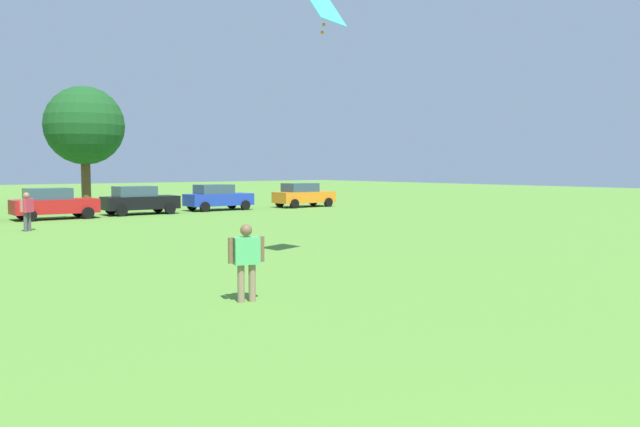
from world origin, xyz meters
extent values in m
cylinder|color=#8C7259|center=(2.11, 11.24, 0.40)|extent=(0.15, 0.15, 0.79)
cylinder|color=#8C7259|center=(2.34, 11.18, 0.40)|extent=(0.15, 0.15, 0.79)
cube|color=#4CB266|center=(2.23, 11.21, 1.08)|extent=(0.59, 0.43, 0.56)
cylinder|color=brown|center=(1.91, 11.30, 1.09)|extent=(0.12, 0.12, 0.53)
cylinder|color=brown|center=(2.55, 11.12, 1.09)|extent=(0.12, 0.12, 0.53)
sphere|color=brown|center=(2.23, 11.21, 1.50)|extent=(0.25, 0.25, 0.25)
cylinder|color=#4C4C51|center=(1.93, 29.48, 0.42)|extent=(0.16, 0.16, 0.83)
cylinder|color=#4C4C51|center=(2.11, 29.65, 0.42)|extent=(0.16, 0.16, 0.83)
cube|color=#D8334C|center=(2.02, 29.56, 1.13)|extent=(0.62, 0.61, 0.59)
cylinder|color=#936B4C|center=(1.76, 29.33, 1.15)|extent=(0.12, 0.12, 0.56)
cylinder|color=#936B4C|center=(2.27, 29.79, 1.15)|extent=(0.12, 0.12, 0.56)
sphere|color=#936B4C|center=(2.02, 29.56, 1.57)|extent=(0.26, 0.26, 0.26)
cube|color=#3FBFE5|center=(6.63, 14.23, 7.25)|extent=(1.51, 1.05, 0.87)
sphere|color=orange|center=(6.63, 14.23, 7.00)|extent=(0.10, 0.10, 0.10)
sphere|color=orange|center=(6.58, 14.23, 6.78)|extent=(0.10, 0.10, 0.10)
sphere|color=orange|center=(6.53, 14.23, 6.56)|extent=(0.10, 0.10, 0.10)
cube|color=red|center=(4.74, 35.61, 0.70)|extent=(4.30, 1.80, 0.76)
cube|color=#334756|center=(4.40, 35.61, 1.38)|extent=(2.24, 1.58, 0.60)
cylinder|color=black|center=(6.20, 36.51, 0.32)|extent=(0.64, 0.22, 0.64)
cylinder|color=black|center=(6.20, 34.71, 0.32)|extent=(0.64, 0.22, 0.64)
cylinder|color=black|center=(3.28, 36.51, 0.32)|extent=(0.64, 0.22, 0.64)
cylinder|color=black|center=(3.28, 34.71, 0.32)|extent=(0.64, 0.22, 0.64)
cube|color=black|center=(9.72, 36.14, 0.70)|extent=(4.30, 1.80, 0.76)
cube|color=#334756|center=(9.38, 36.14, 1.38)|extent=(2.24, 1.58, 0.60)
cylinder|color=black|center=(11.18, 37.04, 0.32)|extent=(0.64, 0.22, 0.64)
cylinder|color=black|center=(11.18, 35.24, 0.32)|extent=(0.64, 0.22, 0.64)
cylinder|color=black|center=(8.26, 37.04, 0.32)|extent=(0.64, 0.22, 0.64)
cylinder|color=black|center=(8.26, 35.24, 0.32)|extent=(0.64, 0.22, 0.64)
cube|color=#1E38AD|center=(15.13, 36.53, 0.70)|extent=(4.30, 1.80, 0.76)
cube|color=#334756|center=(14.79, 36.53, 1.38)|extent=(2.24, 1.58, 0.60)
cylinder|color=black|center=(16.60, 37.43, 0.32)|extent=(0.64, 0.22, 0.64)
cylinder|color=black|center=(16.60, 35.63, 0.32)|extent=(0.64, 0.22, 0.64)
cylinder|color=black|center=(13.67, 37.43, 0.32)|extent=(0.64, 0.22, 0.64)
cylinder|color=black|center=(13.67, 35.63, 0.32)|extent=(0.64, 0.22, 0.64)
cube|color=orange|center=(21.56, 35.94, 0.70)|extent=(4.30, 1.80, 0.76)
cube|color=#334756|center=(21.21, 35.94, 1.38)|extent=(2.24, 1.58, 0.60)
cylinder|color=black|center=(23.02, 36.84, 0.32)|extent=(0.64, 0.22, 0.64)
cylinder|color=black|center=(23.02, 35.04, 0.32)|extent=(0.64, 0.22, 0.64)
cylinder|color=black|center=(20.09, 36.84, 0.32)|extent=(0.64, 0.22, 0.64)
cylinder|color=black|center=(20.09, 35.04, 0.32)|extent=(0.64, 0.22, 0.64)
cylinder|color=brown|center=(9.00, 44.12, 1.69)|extent=(0.62, 0.62, 3.37)
sphere|color=#194C1E|center=(9.00, 44.12, 5.64)|extent=(5.33, 5.33, 5.33)
camera|label=1|loc=(-4.39, -0.01, 2.80)|focal=35.37mm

